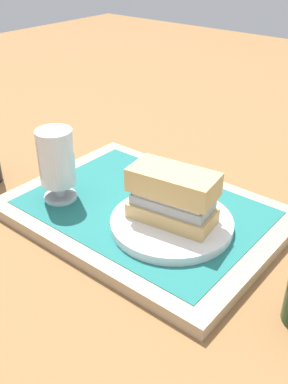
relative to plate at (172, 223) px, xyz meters
The scene contains 6 objects.
ground_plane 0.08m from the plate, 13.90° to the right, with size 3.00×3.00×0.00m, color olive.
tray 0.07m from the plate, 13.90° to the right, with size 0.44×0.32×0.02m, color tan.
placemat 0.07m from the plate, 13.90° to the right, with size 0.38×0.27×0.00m, color #1E6B66.
plate is the anchor object (origin of this frame).
sandwich 0.05m from the plate, ahead, with size 0.14×0.08×0.08m.
beer_glass 0.21m from the plate, 14.60° to the left, with size 0.06×0.06×0.12m.
Camera 1 is at (-0.39, 0.48, 0.42)m, focal length 41.30 mm.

